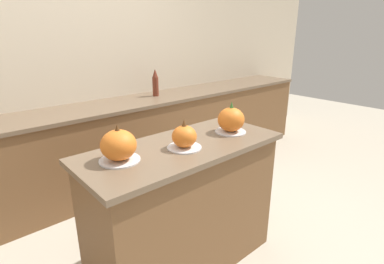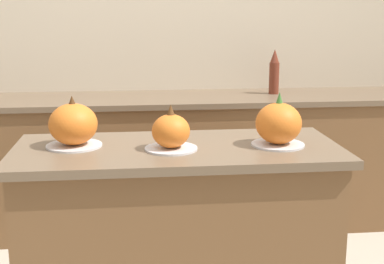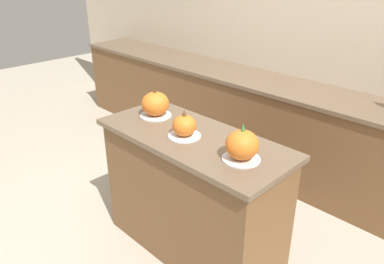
% 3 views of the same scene
% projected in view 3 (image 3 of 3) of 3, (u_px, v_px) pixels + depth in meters
% --- Properties ---
extents(ground_plane, '(12.00, 12.00, 0.00)m').
position_uv_depth(ground_plane, '(193.00, 247.00, 2.75)').
color(ground_plane, '#BCB29E').
extents(wall_back, '(8.00, 0.06, 2.50)m').
position_uv_depth(wall_back, '(327.00, 43.00, 3.30)').
color(wall_back, beige).
rests_on(wall_back, ground_plane).
extents(kitchen_island, '(1.32, 0.58, 0.91)m').
position_uv_depth(kitchen_island, '(193.00, 195.00, 2.55)').
color(kitchen_island, brown).
rests_on(kitchen_island, ground_plane).
extents(back_counter, '(6.00, 0.60, 0.89)m').
position_uv_depth(back_counter, '(297.00, 136.00, 3.43)').
color(back_counter, brown).
rests_on(back_counter, ground_plane).
extents(pumpkin_cake_left, '(0.22, 0.22, 0.21)m').
position_uv_depth(pumpkin_cake_left, '(155.00, 104.00, 2.62)').
color(pumpkin_cake_left, silver).
rests_on(pumpkin_cake_left, kitchen_island).
extents(pumpkin_cake_center, '(0.21, 0.21, 0.18)m').
position_uv_depth(pumpkin_cake_center, '(184.00, 126.00, 2.32)').
color(pumpkin_cake_center, silver).
rests_on(pumpkin_cake_center, kitchen_island).
extents(pumpkin_cake_right, '(0.22, 0.22, 0.22)m').
position_uv_depth(pumpkin_cake_right, '(242.00, 145.00, 2.05)').
color(pumpkin_cake_right, silver).
rests_on(pumpkin_cake_right, kitchen_island).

